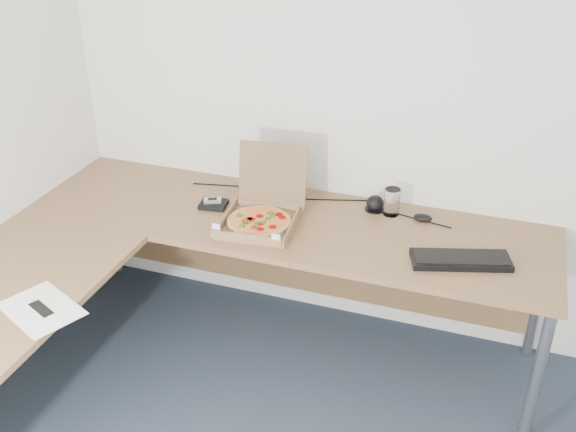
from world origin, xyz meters
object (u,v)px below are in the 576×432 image
at_px(desk, 185,258).
at_px(keyboard, 461,260).
at_px(drinking_glass, 392,202).
at_px(wallet, 213,204).
at_px(pizza_box, 260,217).

relative_size(desk, keyboard, 6.00).
bearing_deg(drinking_glass, wallet, -166.33).
bearing_deg(pizza_box, drinking_glass, 22.51).
xyz_separation_m(drinking_glass, wallet, (-0.84, -0.20, -0.06)).
distance_m(desk, wallet, 0.44).
bearing_deg(wallet, desk, -90.60).
height_order(keyboard, wallet, keyboard).
distance_m(desk, keyboard, 1.19).
bearing_deg(wallet, keyboard, -14.14).
bearing_deg(drinking_glass, pizza_box, -151.79).
bearing_deg(keyboard, wallet, 157.19).
relative_size(pizza_box, keyboard, 0.92).
distance_m(desk, pizza_box, 0.41).
bearing_deg(pizza_box, desk, -129.25).
bearing_deg(wallet, drinking_glass, 5.43).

